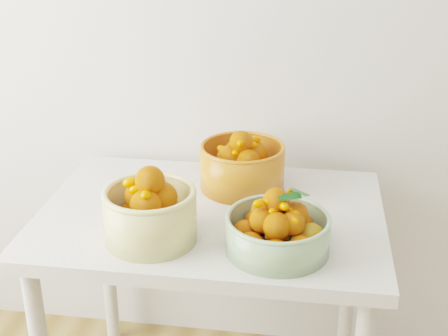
{
  "coord_description": "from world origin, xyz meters",
  "views": [
    {
      "loc": [
        -0.05,
        0.01,
        1.6
      ],
      "look_at": [
        -0.27,
        1.53,
        0.92
      ],
      "focal_mm": 50.0,
      "sensor_mm": 36.0,
      "label": 1
    }
  ],
  "objects_px": {
    "bowl_cream": "(150,212)",
    "bowl_green": "(278,230)",
    "table": "(211,239)",
    "bowl_orange": "(242,165)"
  },
  "relations": [
    {
      "from": "bowl_orange",
      "to": "bowl_cream",
      "type": "bearing_deg",
      "value": -119.51
    },
    {
      "from": "bowl_green",
      "to": "table",
      "type": "bearing_deg",
      "value": 137.32
    },
    {
      "from": "bowl_cream",
      "to": "bowl_green",
      "type": "xyz_separation_m",
      "value": [
        0.34,
        -0.01,
        -0.02
      ]
    },
    {
      "from": "bowl_green",
      "to": "bowl_orange",
      "type": "distance_m",
      "value": 0.39
    },
    {
      "from": "bowl_green",
      "to": "bowl_orange",
      "type": "height_order",
      "value": "bowl_orange"
    },
    {
      "from": "bowl_cream",
      "to": "bowl_orange",
      "type": "distance_m",
      "value": 0.41
    },
    {
      "from": "bowl_cream",
      "to": "table",
      "type": "bearing_deg",
      "value": 54.07
    },
    {
      "from": "bowl_cream",
      "to": "bowl_green",
      "type": "height_order",
      "value": "bowl_cream"
    },
    {
      "from": "table",
      "to": "bowl_orange",
      "type": "xyz_separation_m",
      "value": [
        0.07,
        0.17,
        0.17
      ]
    },
    {
      "from": "table",
      "to": "bowl_green",
      "type": "height_order",
      "value": "bowl_green"
    }
  ]
}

